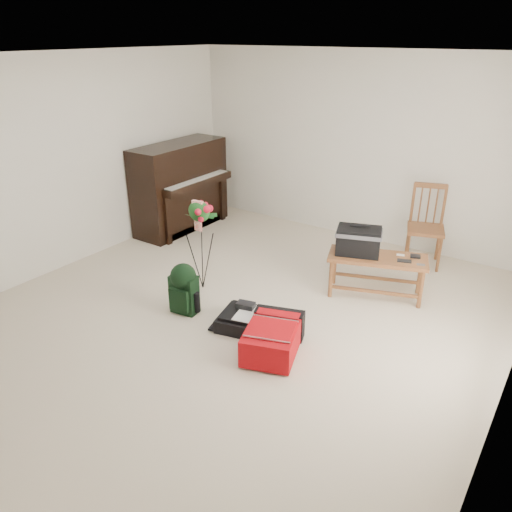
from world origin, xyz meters
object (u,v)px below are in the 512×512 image
Objects in this scene: black_duffel at (248,320)px; green_backpack at (184,286)px; flower_stand at (201,246)px; red_suitcase at (276,335)px; bench at (366,244)px; piano at (181,188)px; dining_chair at (427,227)px.

green_backpack is (-0.73, -0.13, 0.22)m from black_duffel.
red_suitcase is at bearing -28.47° from flower_stand.
red_suitcase is 0.46m from black_duffel.
green_backpack is at bearing 176.45° from black_duffel.
piano is at bearing 153.77° from bench.
dining_chair is at bearing 13.01° from piano.
dining_chair is 0.93× the size of flower_stand.
bench is at bearing -124.45° from dining_chair.
bench is at bearing 52.29° from black_duffel.
piano is 2.74× the size of green_backpack.
black_duffel is at bearing 1.99° from green_backpack.
dining_chair is (0.32, 1.13, -0.08)m from bench.
green_backpack is at bearing -140.93° from dining_chair.
red_suitcase is 0.74× the size of flower_stand.
black_duffel is at bearing -133.83° from bench.
green_backpack is at bearing -47.51° from piano.
bench is (3.03, -0.35, -0.03)m from piano.
bench is at bearing 64.19° from red_suitcase.
green_backpack is 0.60m from flower_stand.
dining_chair reaches higher than bench.
flower_stand is at bearing -167.43° from bench.
flower_stand reaches higher than green_backpack.
piano is 2.52m from green_backpack.
black_duffel is 0.77m from green_backpack.
dining_chair is at bearing 42.52° from flower_stand.
bench reaches higher than green_backpack.
bench is 1.42× the size of red_suitcase.
bench is at bearing -6.68° from piano.
dining_chair reaches higher than red_suitcase.
bench is 1.57m from black_duffel.
green_backpack is 0.51× the size of flower_stand.
flower_stand is at bearing 102.73° from green_backpack.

